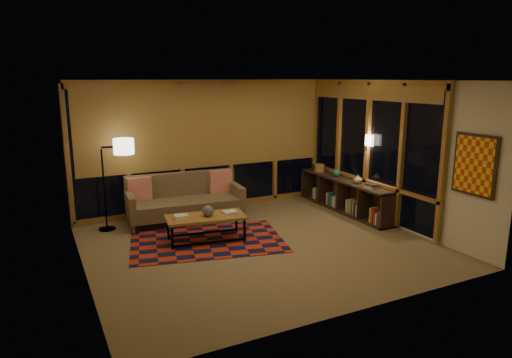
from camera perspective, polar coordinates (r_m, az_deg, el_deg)
name	(u,v)px	position (r m, az deg, el deg)	size (l,w,h in m)	color
floor	(259,245)	(7.72, 0.42, -8.23)	(5.50, 5.00, 0.01)	#917B5C
ceiling	(260,80)	(7.22, 0.45, 12.23)	(5.50, 5.00, 0.01)	white
walls	(259,166)	(7.35, 0.44, 1.65)	(5.51, 5.01, 2.70)	beige
window_wall_back	(207,146)	(9.55, -6.18, 4.12)	(5.30, 0.16, 2.60)	olive
window_wall_right	(366,149)	(9.32, 13.61, 3.63)	(0.16, 3.70, 2.60)	olive
wall_art	(474,165)	(7.64, 25.64, 1.58)	(0.06, 0.74, 0.94)	red
wall_sconce	(369,140)	(9.14, 13.99, 4.71)	(0.12, 0.18, 0.22)	#F6E3C5
sofa	(185,199)	(8.93, -8.85, -2.49)	(2.18, 0.88, 0.89)	brown
pillow_left	(139,189)	(8.94, -14.37, -1.22)	(0.45, 0.15, 0.45)	#B50806
pillow_right	(220,181)	(9.30, -4.50, -0.30)	(0.46, 0.15, 0.46)	#B50806
area_rug	(207,241)	(7.93, -6.11, -7.69)	(2.55, 1.70, 0.01)	#B12914
coffee_table	(206,228)	(7.89, -6.27, -6.15)	(1.33, 0.61, 0.44)	olive
book_stack_a	(181,217)	(7.70, -9.37, -4.68)	(0.25, 0.20, 0.07)	beige
book_stack_b	(230,212)	(7.92, -3.31, -4.13)	(0.25, 0.20, 0.05)	beige
ceramic_pot	(208,211)	(7.77, -6.02, -3.96)	(0.19, 0.19, 0.19)	#313134
floor_lamp	(104,185)	(8.68, -18.48, -0.74)	(0.56, 0.37, 1.68)	black
bookshelf	(344,195)	(9.71, 10.93, -1.99)	(0.40, 2.71, 0.68)	black
basket	(319,168)	(10.31, 7.94, 1.38)	(0.22, 0.22, 0.17)	#AE8746
teal_bowl	(336,173)	(9.84, 10.02, 0.74)	(0.16, 0.16, 0.16)	#1E6356
vase	(358,179)	(9.29, 12.62, -0.02)	(0.17, 0.17, 0.18)	tan
shelf_book_stack	(372,186)	(8.98, 14.28, -0.88)	(0.16, 0.23, 0.07)	beige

